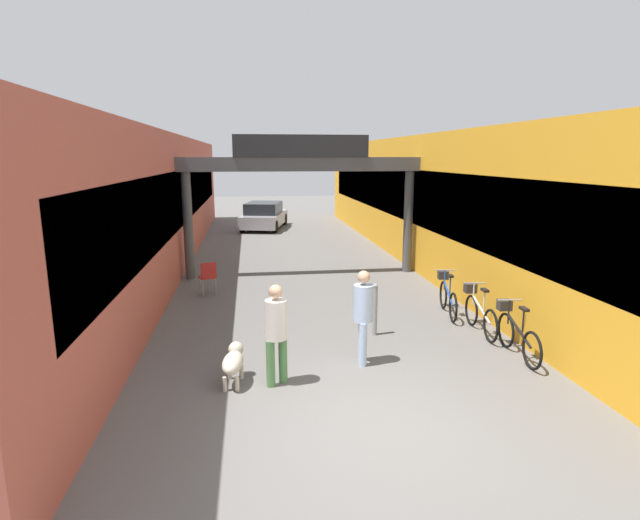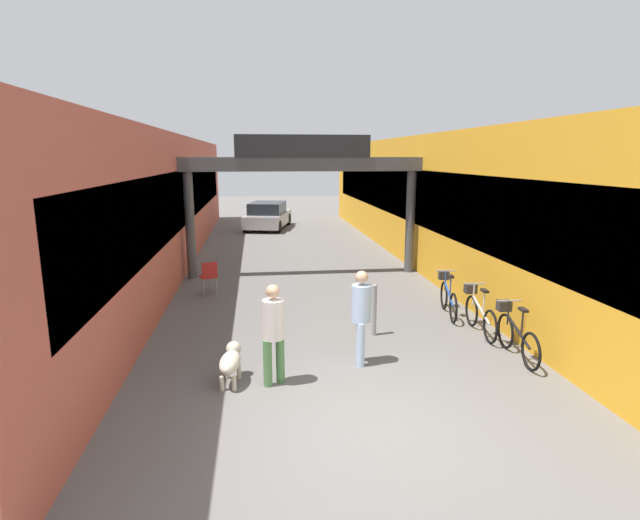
# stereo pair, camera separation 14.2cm
# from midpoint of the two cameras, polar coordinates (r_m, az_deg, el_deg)

# --- Properties ---
(ground_plane) EXTENTS (80.00, 80.00, 0.00)m
(ground_plane) POSITION_cam_midpoint_polar(r_m,az_deg,el_deg) (7.14, 5.17, -18.47)
(ground_plane) COLOR #605E5B
(storefront_left) EXTENTS (3.00, 26.00, 4.24)m
(storefront_left) POSITION_cam_midpoint_polar(r_m,az_deg,el_deg) (17.44, -20.11, 6.23)
(storefront_left) COLOR #B25142
(storefront_left) RESTS_ON ground_plane
(storefront_right) EXTENTS (3.00, 26.00, 4.24)m
(storefront_right) POSITION_cam_midpoint_polar(r_m,az_deg,el_deg) (18.28, 13.13, 6.86)
(storefront_right) COLOR gold
(storefront_right) RESTS_ON ground_plane
(arcade_sign_gateway) EXTENTS (7.40, 0.47, 4.21)m
(arcade_sign_gateway) POSITION_cam_midpoint_polar(r_m,az_deg,el_deg) (15.00, -2.44, 9.52)
(arcade_sign_gateway) COLOR #4C4C4F
(arcade_sign_gateway) RESTS_ON ground_plane
(pedestrian_with_dog) EXTENTS (0.47, 0.47, 1.65)m
(pedestrian_with_dog) POSITION_cam_midpoint_polar(r_m,az_deg,el_deg) (7.94, -5.54, -7.79)
(pedestrian_with_dog) COLOR #4C7F47
(pedestrian_with_dog) RESTS_ON ground_plane
(pedestrian_companion) EXTENTS (0.39, 0.40, 1.68)m
(pedestrian_companion) POSITION_cam_midpoint_polar(r_m,az_deg,el_deg) (8.71, 4.48, -5.85)
(pedestrian_companion) COLOR #A5BFE0
(pedestrian_companion) RESTS_ON ground_plane
(dog_on_leash) EXTENTS (0.42, 0.84, 0.60)m
(dog_on_leash) POSITION_cam_midpoint_polar(r_m,az_deg,el_deg) (8.27, -10.36, -11.28)
(dog_on_leash) COLOR beige
(dog_on_leash) RESTS_ON ground_plane
(bicycle_black_nearest) EXTENTS (0.46, 1.69, 0.98)m
(bicycle_black_nearest) POSITION_cam_midpoint_polar(r_m,az_deg,el_deg) (9.85, 21.09, -7.72)
(bicycle_black_nearest) COLOR black
(bicycle_black_nearest) RESTS_ON ground_plane
(bicycle_silver_second) EXTENTS (0.46, 1.69, 0.98)m
(bicycle_silver_second) POSITION_cam_midpoint_polar(r_m,az_deg,el_deg) (10.88, 17.34, -5.62)
(bicycle_silver_second) COLOR black
(bicycle_silver_second) RESTS_ON ground_plane
(bicycle_blue_third) EXTENTS (0.47, 1.67, 0.98)m
(bicycle_blue_third) POSITION_cam_midpoint_polar(r_m,az_deg,el_deg) (11.92, 14.00, -3.93)
(bicycle_blue_third) COLOR black
(bicycle_blue_third) RESTS_ON ground_plane
(bollard_post_metal) EXTENTS (0.10, 0.10, 1.08)m
(bollard_post_metal) POSITION_cam_midpoint_polar(r_m,az_deg,el_deg) (10.23, 5.90, -5.60)
(bollard_post_metal) COLOR gray
(bollard_post_metal) RESTS_ON ground_plane
(cafe_chair_red_nearer) EXTENTS (0.51, 0.51, 0.89)m
(cafe_chair_red_nearer) POSITION_cam_midpoint_polar(r_m,az_deg,el_deg) (13.40, -13.00, -1.69)
(cafe_chair_red_nearer) COLOR gray
(cafe_chair_red_nearer) RESTS_ON ground_plane
(parked_car_silver) EXTENTS (2.60, 4.29, 1.33)m
(parked_car_silver) POSITION_cam_midpoint_polar(r_m,az_deg,el_deg) (25.38, -6.56, 5.04)
(parked_car_silver) COLOR #99999E
(parked_car_silver) RESTS_ON ground_plane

